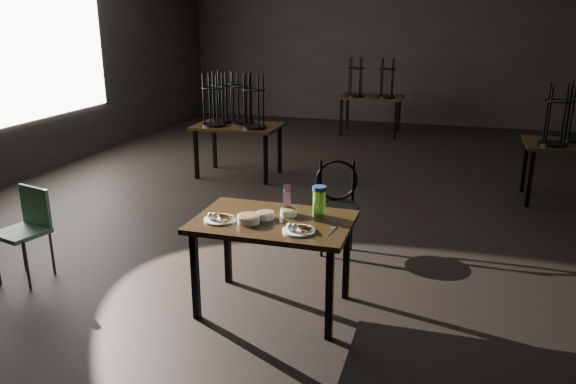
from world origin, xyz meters
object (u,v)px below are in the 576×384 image
(juice_carton, at_px, (287,200))
(main_table, at_px, (273,229))
(school_chair, at_px, (27,225))
(water_bottle, at_px, (319,201))
(bentwood_chair, at_px, (337,199))

(juice_carton, bearing_deg, main_table, -107.83)
(main_table, bearing_deg, juice_carton, 72.17)
(main_table, height_order, school_chair, school_chair)
(water_bottle, relative_size, school_chair, 0.30)
(juice_carton, distance_m, school_chair, 2.35)
(juice_carton, xyz_separation_m, water_bottle, (0.26, 0.00, 0.01))
(main_table, distance_m, school_chair, 2.26)
(main_table, relative_size, bentwood_chair, 1.33)
(bentwood_chair, xyz_separation_m, school_chair, (-2.49, -1.34, -0.05))
(juice_carton, bearing_deg, water_bottle, 0.94)
(main_table, bearing_deg, school_chair, -178.43)
(water_bottle, relative_size, bentwood_chair, 0.27)
(main_table, xyz_separation_m, school_chair, (-2.25, -0.06, -0.18))
(juice_carton, xyz_separation_m, school_chair, (-2.31, -0.24, -0.37))
(main_table, distance_m, bentwood_chair, 1.30)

